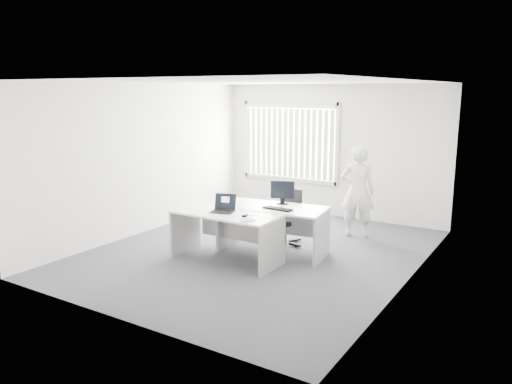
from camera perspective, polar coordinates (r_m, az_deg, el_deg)
The scene contains 18 objects.
ground at distance 8.45m, azimuth 0.18°, elevation -6.87°, with size 6.00×6.00×0.00m, color #4D4D54.
wall_back at distance 10.76m, azimuth 8.65°, elevation 4.65°, with size 5.00×0.02×2.80m, color silver.
wall_front at distance 5.82m, azimuth -15.54°, elevation -1.47°, with size 5.00×0.02×2.80m, color silver.
wall_left at distance 9.65m, azimuth -12.57°, elevation 3.72°, with size 0.02×6.00×2.80m, color silver.
wall_right at distance 7.14m, azimuth 17.51°, elevation 0.77°, with size 0.02×6.00×2.80m, color silver.
ceiling at distance 8.01m, azimuth 0.19°, elevation 12.49°, with size 5.00×6.00×0.02m, color white.
window at distance 11.13m, azimuth 3.84°, elevation 5.77°, with size 2.32×0.06×1.76m, color #B7B6B2.
blinds at distance 11.08m, azimuth 3.69°, elevation 5.59°, with size 2.20×0.10×1.50m, color silver, non-canonical shape.
desk_near at distance 7.90m, azimuth -3.41°, elevation -3.89°, with size 1.73×0.81×0.79m.
desk_far at distance 8.25m, azimuth 1.92°, elevation -3.17°, with size 1.83×1.02×0.80m.
office_chair at distance 8.82m, azimuth 3.51°, elevation -4.02°, with size 0.63×0.63×0.97m.
person at distance 9.32m, azimuth 11.53°, elevation 0.09°, with size 0.62×0.41×1.71m, color silver.
laptop at distance 7.82m, azimuth -3.90°, elevation -1.36°, with size 0.35×0.31×0.27m, color black, non-canonical shape.
paper_sheet at distance 7.63m, azimuth -1.24°, elevation -2.72°, with size 0.28×0.20×0.00m, color white.
mouse at distance 7.58m, azimuth -1.30°, elevation -2.64°, with size 0.07×0.11×0.05m, color silver, non-canonical shape.
booklet at distance 7.32m, azimuth -0.92°, elevation -3.30°, with size 0.15×0.20×0.01m, color silver.
keyboard at distance 7.99m, azimuth 2.48°, elevation -1.93°, with size 0.49×0.16×0.02m, color black.
monitor at distance 8.33m, azimuth 3.05°, elevation -0.06°, with size 0.40×0.12×0.40m, color black, non-canonical shape.
Camera 1 is at (4.21, -6.81, 2.67)m, focal length 35.00 mm.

